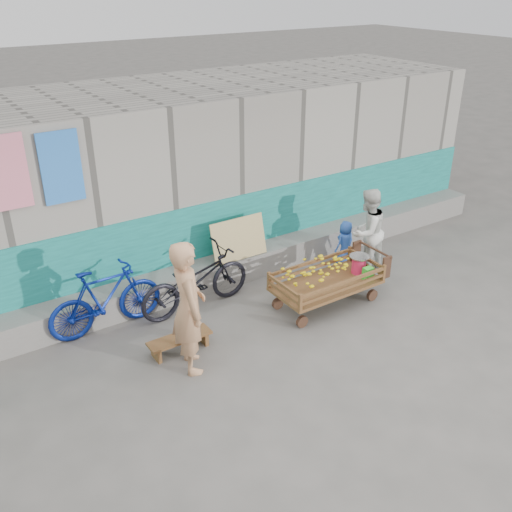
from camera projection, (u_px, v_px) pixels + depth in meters
ground at (305, 351)px, 8.01m from camera, size 80.00×80.00×0.00m
building_wall at (171, 174)px, 10.38m from camera, size 12.00×3.50×3.00m
banana_cart at (326, 275)px, 8.87m from camera, size 1.87×0.86×0.80m
bench at (180, 341)px, 7.95m from camera, size 0.91×0.27×0.23m
vendor_man at (189, 307)px, 7.30m from camera, size 0.60×0.77×1.85m
woman at (367, 231)px, 9.82m from camera, size 0.84×0.72×1.53m
child at (345, 243)px, 10.24m from camera, size 0.42×0.30×0.82m
bicycle_dark at (195, 281)px, 8.81m from camera, size 1.91×0.76×0.99m
bicycle_blue at (105, 299)px, 8.28m from camera, size 1.73×0.53×1.03m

